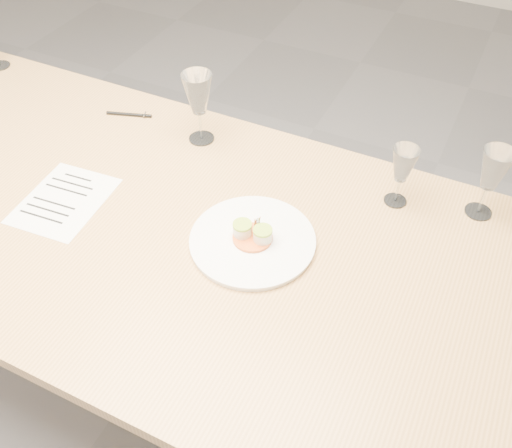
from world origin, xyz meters
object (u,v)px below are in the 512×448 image
at_px(recipe_sheet, 64,201).
at_px(wine_glass_2, 403,166).
at_px(dinner_plate, 253,240).
at_px(wine_glass_3, 493,171).
at_px(dining_table, 124,224).
at_px(wine_glass_1, 198,95).
at_px(ballpoint_pen, 129,114).

xyz_separation_m(recipe_sheet, wine_glass_2, (0.81, 0.39, 0.12)).
relative_size(dinner_plate, wine_glass_3, 1.57).
height_order(dining_table, wine_glass_3, wine_glass_3).
height_order(dinner_plate, recipe_sheet, dinner_plate).
xyz_separation_m(recipe_sheet, wine_glass_1, (0.20, 0.41, 0.15)).
bearing_deg(dinner_plate, recipe_sheet, -171.13).
bearing_deg(ballpoint_pen, wine_glass_2, -19.64).
distance_m(dining_table, recipe_sheet, 0.17).
distance_m(dining_table, ballpoint_pen, 0.43).
bearing_deg(recipe_sheet, dinner_plate, 4.27).
bearing_deg(wine_glass_1, ballpoint_pen, 178.76).
distance_m(dining_table, wine_glass_3, 0.98).
distance_m(dinner_plate, wine_glass_2, 0.43).
height_order(dining_table, wine_glass_1, wine_glass_1).
relative_size(dining_table, wine_glass_1, 10.84).
relative_size(recipe_sheet, ballpoint_pen, 1.96).
distance_m(dining_table, dinner_plate, 0.39).
distance_m(wine_glass_1, wine_glass_3, 0.83).
relative_size(dining_table, dinner_plate, 7.54).
height_order(dinner_plate, wine_glass_1, wine_glass_1).
relative_size(wine_glass_2, wine_glass_3, 0.87).
bearing_deg(recipe_sheet, wine_glass_3, 18.97).
bearing_deg(wine_glass_3, wine_glass_1, -177.27).
relative_size(recipe_sheet, wine_glass_3, 1.40).
relative_size(dining_table, recipe_sheet, 8.48).
relative_size(ballpoint_pen, wine_glass_2, 0.82).
xyz_separation_m(dining_table, wine_glass_2, (0.66, 0.34, 0.19)).
relative_size(ballpoint_pen, wine_glass_3, 0.71).
xyz_separation_m(ballpoint_pen, wine_glass_2, (0.88, -0.02, 0.12)).
bearing_deg(wine_glass_2, ballpoint_pen, 178.67).
distance_m(recipe_sheet, wine_glass_1, 0.48).
height_order(dining_table, recipe_sheet, recipe_sheet).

